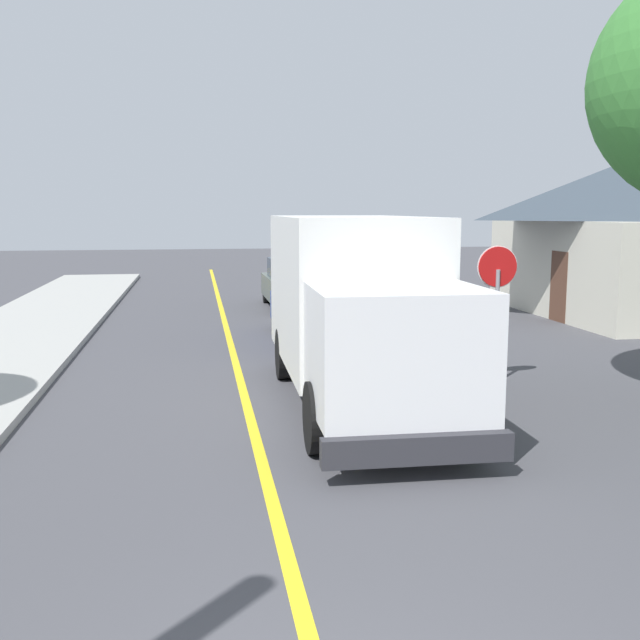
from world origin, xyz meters
name	(u,v)px	position (x,y,z in m)	size (l,w,h in m)	color
centre_line_yellow	(242,388)	(0.00, 10.00, 0.00)	(0.16, 56.00, 0.01)	gold
box_truck	(357,302)	(1.89, 8.63, 1.77)	(2.54, 7.23, 3.20)	silver
parked_car_near	(313,308)	(2.16, 15.10, 0.79)	(1.80, 4.40, 1.67)	#2D4793
parked_car_mid	(293,284)	(2.46, 21.29, 0.79)	(1.83, 4.41, 1.67)	#4C564C
stop_sign	(497,288)	(4.83, 9.59, 1.86)	(0.80, 0.10, 2.65)	gray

